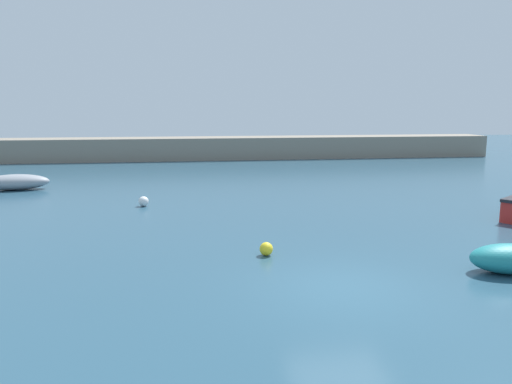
{
  "coord_description": "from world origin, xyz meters",
  "views": [
    {
      "loc": [
        -3.79,
        -11.17,
        4.37
      ],
      "look_at": [
        -0.8,
        9.23,
        0.81
      ],
      "focal_mm": 35.0,
      "sensor_mm": 36.0,
      "label": 1
    }
  ],
  "objects_px": {
    "open_tender_yellow": "(15,182)",
    "mooring_buoy_yellow": "(266,249)",
    "mooring_buoy_white": "(144,201)",
    "fishing_dinghy_green": "(510,259)"
  },
  "relations": [
    {
      "from": "open_tender_yellow",
      "to": "mooring_buoy_yellow",
      "type": "xyz_separation_m",
      "value": [
        11.19,
        -13.5,
        -0.21
      ]
    },
    {
      "from": "open_tender_yellow",
      "to": "mooring_buoy_yellow",
      "type": "bearing_deg",
      "value": -56.69
    },
    {
      "from": "mooring_buoy_white",
      "to": "mooring_buoy_yellow",
      "type": "bearing_deg",
      "value": -62.73
    },
    {
      "from": "fishing_dinghy_green",
      "to": "open_tender_yellow",
      "type": "relative_size",
      "value": 0.63
    },
    {
      "from": "fishing_dinghy_green",
      "to": "mooring_buoy_yellow",
      "type": "height_order",
      "value": "fishing_dinghy_green"
    },
    {
      "from": "fishing_dinghy_green",
      "to": "mooring_buoy_white",
      "type": "xyz_separation_m",
      "value": [
        -10.28,
        10.52,
        -0.17
      ]
    },
    {
      "from": "open_tender_yellow",
      "to": "fishing_dinghy_green",
      "type": "bearing_deg",
      "value": -49.01
    },
    {
      "from": "fishing_dinghy_green",
      "to": "mooring_buoy_white",
      "type": "relative_size",
      "value": 5.09
    },
    {
      "from": "fishing_dinghy_green",
      "to": "open_tender_yellow",
      "type": "bearing_deg",
      "value": 146.75
    },
    {
      "from": "mooring_buoy_yellow",
      "to": "mooring_buoy_white",
      "type": "bearing_deg",
      "value": 117.27
    }
  ]
}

